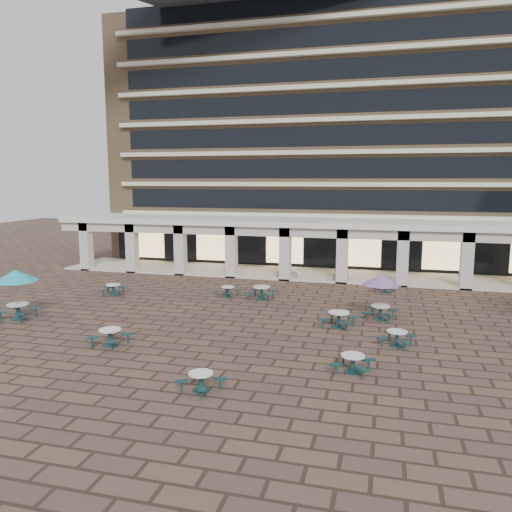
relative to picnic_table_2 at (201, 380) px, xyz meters
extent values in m
plane|color=brown|center=(1.08, 7.92, -0.40)|extent=(120.00, 120.00, 0.00)
cube|color=#907251|center=(1.08, 33.42, 10.60)|extent=(40.00, 15.00, 22.00)
cube|color=beige|center=(1.08, 25.67, 4.10)|extent=(36.80, 0.50, 0.35)
cube|color=black|center=(1.08, 25.90, 5.40)|extent=(35.20, 0.05, 1.60)
cube|color=beige|center=(1.08, 25.67, 6.70)|extent=(36.80, 0.50, 0.35)
cube|color=black|center=(1.08, 25.90, 8.00)|extent=(35.20, 0.05, 1.60)
cube|color=beige|center=(1.08, 25.67, 9.30)|extent=(36.80, 0.50, 0.35)
cube|color=black|center=(1.08, 25.90, 10.60)|extent=(35.20, 0.05, 1.60)
cube|color=beige|center=(1.08, 25.67, 11.90)|extent=(36.80, 0.50, 0.35)
cube|color=black|center=(1.08, 25.90, 13.20)|extent=(35.20, 0.05, 1.60)
cube|color=beige|center=(1.08, 25.67, 14.50)|extent=(36.80, 0.50, 0.35)
cube|color=black|center=(1.08, 25.90, 15.80)|extent=(35.20, 0.05, 1.60)
cube|color=beige|center=(1.08, 25.67, 17.10)|extent=(36.80, 0.50, 0.35)
cube|color=black|center=(1.08, 25.90, 18.40)|extent=(35.20, 0.05, 1.60)
cube|color=beige|center=(1.08, 25.67, 19.70)|extent=(36.80, 0.50, 0.35)
cube|color=black|center=(1.08, 25.90, 21.00)|extent=(35.20, 0.05, 1.60)
cube|color=white|center=(1.08, 22.92, 3.80)|extent=(42.00, 6.60, 0.40)
cube|color=beige|center=(1.08, 20.07, 3.35)|extent=(42.00, 0.30, 0.90)
cube|color=black|center=(1.08, 25.62, 1.40)|extent=(38.00, 0.15, 3.20)
cube|color=beige|center=(1.08, 22.92, -0.34)|extent=(42.00, 6.00, 0.12)
cube|color=beige|center=(-17.92, 20.32, 1.60)|extent=(0.80, 0.80, 4.00)
cube|color=beige|center=(-13.70, 20.32, 1.60)|extent=(0.80, 0.80, 4.00)
cube|color=beige|center=(-9.47, 20.32, 1.60)|extent=(0.80, 0.80, 4.00)
cube|color=beige|center=(-5.25, 20.32, 1.60)|extent=(0.80, 0.80, 4.00)
cube|color=beige|center=(-1.03, 20.32, 1.60)|extent=(0.80, 0.80, 4.00)
cube|color=beige|center=(3.19, 20.32, 1.60)|extent=(0.80, 0.80, 4.00)
cube|color=beige|center=(7.41, 20.32, 1.60)|extent=(0.80, 0.80, 4.00)
cube|color=beige|center=(11.64, 20.32, 1.60)|extent=(0.80, 0.80, 4.00)
cube|color=#FFD88C|center=(-14.92, 25.47, 1.20)|extent=(3.20, 0.08, 2.40)
cube|color=#FFD88C|center=(-8.52, 25.47, 1.20)|extent=(3.20, 0.08, 2.40)
cube|color=#FFD88C|center=(-2.12, 25.47, 1.20)|extent=(3.20, 0.08, 2.40)
cube|color=#FFD88C|center=(4.28, 25.47, 1.20)|extent=(3.20, 0.08, 2.40)
cube|color=#FFD88C|center=(10.68, 25.47, 1.20)|extent=(3.20, 0.08, 2.40)
cylinder|color=#164143|center=(0.00, 0.00, -0.39)|extent=(0.63, 0.63, 0.04)
cylinder|color=#164143|center=(0.00, 0.00, -0.11)|extent=(0.16, 0.16, 0.59)
cylinder|color=white|center=(0.00, 0.00, 0.25)|extent=(0.89, 0.89, 0.04)
cube|color=#164143|center=(0.64, 0.27, -0.01)|extent=(0.55, 0.42, 0.04)
cylinder|color=#164143|center=(0.64, 0.27, -0.22)|extent=(0.07, 0.07, 0.38)
cube|color=#164143|center=(-0.27, 0.64, -0.01)|extent=(0.42, 0.55, 0.04)
cylinder|color=#164143|center=(-0.27, 0.64, -0.22)|extent=(0.07, 0.07, 0.38)
cube|color=#164143|center=(-0.64, -0.27, -0.01)|extent=(0.55, 0.42, 0.04)
cylinder|color=#164143|center=(-0.64, -0.27, -0.22)|extent=(0.07, 0.07, 0.38)
cube|color=#164143|center=(0.27, -0.64, -0.01)|extent=(0.42, 0.55, 0.04)
cylinder|color=#164143|center=(0.27, -0.64, -0.22)|extent=(0.07, 0.07, 0.38)
cylinder|color=#164143|center=(5.14, 3.12, -0.38)|extent=(0.66, 0.66, 0.04)
cylinder|color=#164143|center=(5.14, 3.12, -0.09)|extent=(0.17, 0.17, 0.62)
cylinder|color=white|center=(5.14, 3.12, 0.28)|extent=(0.94, 0.94, 0.05)
cube|color=#164143|center=(5.75, 3.54, 0.01)|extent=(0.58, 0.51, 0.05)
cylinder|color=#164143|center=(5.75, 3.54, -0.21)|extent=(0.08, 0.08, 0.40)
cube|color=#164143|center=(4.73, 3.73, 0.01)|extent=(0.51, 0.58, 0.05)
cylinder|color=#164143|center=(4.73, 3.73, -0.21)|extent=(0.08, 0.08, 0.40)
cube|color=#164143|center=(4.54, 2.71, 0.01)|extent=(0.58, 0.51, 0.05)
cylinder|color=#164143|center=(4.54, 2.71, -0.21)|extent=(0.08, 0.08, 0.40)
cube|color=#164143|center=(5.56, 2.52, 0.01)|extent=(0.51, 0.58, 0.05)
cylinder|color=#164143|center=(5.56, 2.52, -0.21)|extent=(0.08, 0.08, 0.40)
cylinder|color=#164143|center=(-12.92, 6.20, -0.38)|extent=(0.78, 0.78, 0.04)
cylinder|color=#164143|center=(-12.92, 6.20, -0.04)|extent=(0.20, 0.20, 0.73)
cylinder|color=white|center=(-12.92, 6.20, 0.41)|extent=(1.11, 1.11, 0.06)
cube|color=#164143|center=(-12.32, 6.83, 0.09)|extent=(0.65, 0.66, 0.06)
cylinder|color=#164143|center=(-12.32, 6.83, -0.17)|extent=(0.09, 0.09, 0.47)
cube|color=#164143|center=(-13.54, 6.80, 0.09)|extent=(0.66, 0.65, 0.06)
cylinder|color=#164143|center=(-13.54, 6.80, -0.17)|extent=(0.09, 0.09, 0.47)
cube|color=#164143|center=(-13.52, 5.57, 0.09)|extent=(0.65, 0.66, 0.06)
cylinder|color=#164143|center=(-13.52, 5.57, -0.17)|extent=(0.09, 0.09, 0.47)
cube|color=#164143|center=(-12.29, 5.60, 0.09)|extent=(0.66, 0.65, 0.06)
cylinder|color=#164143|center=(-12.29, 5.60, -0.17)|extent=(0.09, 0.09, 0.47)
cylinder|color=gray|center=(-12.92, 6.20, 0.93)|extent=(0.06, 0.06, 2.67)
cone|color=#23AACA|center=(-12.92, 6.20, 1.99)|extent=(2.34, 2.34, 0.61)
cylinder|color=#164143|center=(-5.79, 3.60, -0.38)|extent=(0.70, 0.70, 0.04)
cylinder|color=#164143|center=(-5.79, 3.60, -0.07)|extent=(0.18, 0.18, 0.66)
cylinder|color=white|center=(-5.79, 3.60, 0.33)|extent=(1.01, 1.01, 0.05)
cube|color=#164143|center=(-5.15, 4.05, 0.04)|extent=(0.61, 0.55, 0.05)
cylinder|color=#164143|center=(-5.15, 4.05, -0.19)|extent=(0.08, 0.08, 0.42)
cube|color=#164143|center=(-6.24, 4.24, 0.04)|extent=(0.55, 0.61, 0.05)
cylinder|color=#164143|center=(-6.24, 4.24, -0.19)|extent=(0.08, 0.08, 0.42)
cube|color=#164143|center=(-6.43, 3.15, 0.04)|extent=(0.61, 0.55, 0.05)
cylinder|color=#164143|center=(-6.43, 3.15, -0.19)|extent=(0.08, 0.08, 0.42)
cube|color=#164143|center=(-5.34, 2.96, 0.04)|extent=(0.55, 0.61, 0.05)
cylinder|color=#164143|center=(-5.34, 2.96, -0.19)|extent=(0.08, 0.08, 0.42)
cylinder|color=#164143|center=(6.88, 6.84, -0.38)|extent=(0.65, 0.65, 0.04)
cylinder|color=#164143|center=(6.88, 6.84, -0.10)|extent=(0.17, 0.17, 0.61)
cylinder|color=white|center=(6.88, 6.84, 0.27)|extent=(0.93, 0.93, 0.05)
cube|color=#164143|center=(7.52, 7.17, 0.01)|extent=(0.57, 0.47, 0.05)
cylinder|color=#164143|center=(7.52, 7.17, -0.21)|extent=(0.07, 0.07, 0.39)
cube|color=#164143|center=(6.54, 7.48, 0.01)|extent=(0.47, 0.57, 0.05)
cylinder|color=#164143|center=(6.54, 7.48, -0.21)|extent=(0.07, 0.07, 0.39)
cube|color=#164143|center=(6.24, 6.50, 0.01)|extent=(0.57, 0.47, 0.05)
cylinder|color=#164143|center=(6.24, 6.50, -0.21)|extent=(0.07, 0.07, 0.39)
cube|color=#164143|center=(7.21, 6.19, 0.01)|extent=(0.47, 0.57, 0.05)
cylinder|color=#164143|center=(7.21, 6.19, -0.21)|extent=(0.07, 0.07, 0.39)
cylinder|color=#164143|center=(-10.92, 12.58, -0.38)|extent=(0.66, 0.66, 0.04)
cylinder|color=#164143|center=(-10.92, 12.58, -0.09)|extent=(0.17, 0.17, 0.62)
cylinder|color=white|center=(-10.92, 12.58, 0.29)|extent=(0.95, 0.95, 0.05)
cube|color=#164143|center=(-10.56, 13.22, 0.01)|extent=(0.49, 0.58, 0.05)
cylinder|color=#164143|center=(-10.56, 13.22, -0.20)|extent=(0.08, 0.08, 0.40)
cube|color=#164143|center=(-11.56, 12.95, 0.01)|extent=(0.58, 0.49, 0.05)
cylinder|color=#164143|center=(-11.56, 12.95, -0.20)|extent=(0.08, 0.08, 0.40)
cube|color=#164143|center=(-11.29, 11.94, 0.01)|extent=(0.49, 0.58, 0.05)
cylinder|color=#164143|center=(-11.29, 11.94, -0.20)|extent=(0.08, 0.08, 0.40)
cube|color=#164143|center=(-10.28, 12.21, 0.01)|extent=(0.58, 0.49, 0.05)
cylinder|color=#164143|center=(-10.28, 12.21, -0.20)|extent=(0.08, 0.08, 0.40)
cylinder|color=#164143|center=(-3.56, 14.14, -0.39)|extent=(0.60, 0.60, 0.03)
cylinder|color=#164143|center=(-3.56, 14.14, -0.12)|extent=(0.15, 0.15, 0.57)
cylinder|color=white|center=(-3.56, 14.14, 0.22)|extent=(0.86, 0.86, 0.04)
cube|color=#164143|center=(-2.97, 14.46, -0.03)|extent=(0.53, 0.44, 0.04)
cylinder|color=#164143|center=(-2.97, 14.46, -0.22)|extent=(0.07, 0.07, 0.36)
cube|color=#164143|center=(-3.88, 14.72, -0.03)|extent=(0.44, 0.53, 0.04)
cylinder|color=#164143|center=(-3.88, 14.72, -0.22)|extent=(0.07, 0.07, 0.36)
cube|color=#164143|center=(-4.14, 13.81, -0.03)|extent=(0.53, 0.44, 0.04)
cylinder|color=#164143|center=(-4.14, 13.81, -0.22)|extent=(0.07, 0.07, 0.36)
cube|color=#164143|center=(-3.23, 13.55, -0.03)|extent=(0.44, 0.53, 0.04)
cylinder|color=#164143|center=(-3.23, 13.55, -0.22)|extent=(0.07, 0.07, 0.36)
cylinder|color=#164143|center=(4.04, 9.04, -0.38)|extent=(0.76, 0.76, 0.04)
cylinder|color=#164143|center=(4.04, 9.04, -0.05)|extent=(0.19, 0.19, 0.71)
cylinder|color=white|center=(4.04, 9.04, 0.39)|extent=(1.08, 1.08, 0.05)
cube|color=#164143|center=(4.77, 9.48, 0.07)|extent=(0.67, 0.56, 0.05)
cylinder|color=#164143|center=(4.77, 9.48, -0.18)|extent=(0.09, 0.09, 0.45)
cube|color=#164143|center=(3.61, 9.77, 0.07)|extent=(0.56, 0.67, 0.05)
cylinder|color=#164143|center=(3.61, 9.77, -0.18)|extent=(0.09, 0.09, 0.45)
cube|color=#164143|center=(3.32, 8.61, 0.07)|extent=(0.67, 0.56, 0.05)
cylinder|color=#164143|center=(3.32, 8.61, -0.18)|extent=(0.09, 0.09, 0.45)
cube|color=#164143|center=(4.47, 8.32, 0.07)|extent=(0.56, 0.67, 0.05)
cylinder|color=#164143|center=(4.47, 8.32, -0.18)|extent=(0.09, 0.09, 0.45)
cylinder|color=#164143|center=(6.08, 11.12, -0.38)|extent=(0.72, 0.72, 0.04)
cylinder|color=#164143|center=(6.08, 11.12, -0.07)|extent=(0.18, 0.18, 0.67)
cylinder|color=white|center=(6.08, 11.12, 0.34)|extent=(1.02, 1.02, 0.05)
cube|color=#164143|center=(6.75, 11.55, 0.05)|extent=(0.63, 0.55, 0.05)
cylinder|color=#164143|center=(6.75, 11.55, -0.19)|extent=(0.08, 0.08, 0.43)
cube|color=#164143|center=(5.65, 11.79, 0.05)|extent=(0.55, 0.63, 0.05)
cylinder|color=#164143|center=(5.65, 11.79, -0.19)|extent=(0.08, 0.08, 0.43)
cube|color=#164143|center=(5.41, 10.69, 0.05)|extent=(0.63, 0.55, 0.05)
cylinder|color=#164143|center=(5.41, 10.69, -0.19)|extent=(0.08, 0.08, 0.43)
cube|color=#164143|center=(6.51, 10.45, 0.05)|extent=(0.55, 0.63, 0.05)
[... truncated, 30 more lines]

